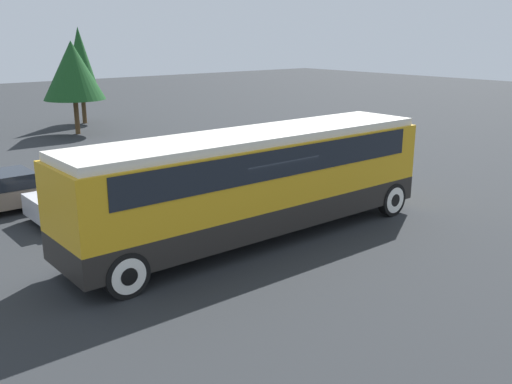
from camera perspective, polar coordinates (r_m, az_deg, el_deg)
The scene contains 5 objects.
ground_plane at distance 16.57m, azimuth 0.00°, elevation -4.68°, with size 120.00×120.00×0.00m, color #26282B.
tour_bus at distance 16.08m, azimuth 0.27°, elevation 1.71°, with size 11.38×2.50×3.12m.
parked_car_near at distance 19.18m, azimuth -15.59°, elevation -0.25°, with size 4.30×1.97×1.40m.
tree_center at distance 35.12m, azimuth -17.85°, elevation 11.50°, with size 3.51×3.51×5.36m.
tree_right at distance 39.29m, azimuth -17.17°, elevation 12.19°, with size 2.39×2.39×6.16m.
Camera 1 is at (-9.85, -12.03, 5.74)m, focal length 40.00 mm.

